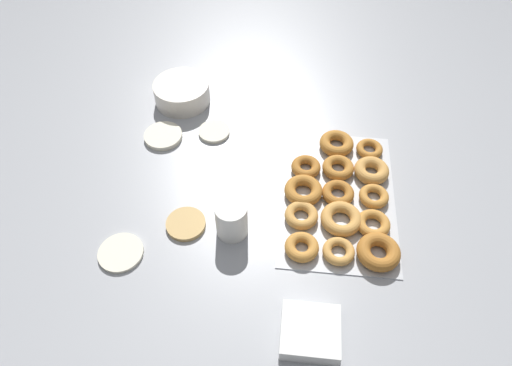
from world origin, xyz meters
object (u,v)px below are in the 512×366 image
Objects in this scene: donut_tray at (341,197)px; paper_cup at (232,219)px; pancake_2 at (186,224)px; batter_bowl at (182,92)px; pancake_3 at (121,253)px; pancake_0 at (163,136)px; pancake_1 at (214,132)px; container_stack at (310,332)px.

paper_cup is at bearing 114.32° from donut_tray.
batter_bowl reaches higher than pancake_2.
pancake_2 is at bearing -54.93° from pancake_3.
pancake_0 is 0.16m from pancake_1.
paper_cup reaches higher than batter_bowl.
paper_cup is at bearing -140.81° from pancake_0.
batter_bowl is at bearing -7.97° from pancake_0.
pancake_2 is at bearing -156.70° from pancake_0.
pancake_2 reaches higher than pancake_1.
container_stack is at bearing -149.56° from batter_bowl.
donut_tray reaches higher than pancake_3.
batter_bowl reaches higher than pancake_0.
batter_bowl is 1.77× the size of paper_cup.
donut_tray is 0.40m from container_stack.
donut_tray reaches higher than pancake_0.
pancake_2 is 0.18m from pancake_3.
pancake_2 is (-0.36, 0.02, 0.00)m from pancake_1.
batter_bowl is at bearing 12.65° from pancake_2.
batter_bowl reaches higher than pancake_1.
pancake_3 is at bearing 178.57° from pancake_0.
pancake_2 is 0.58× the size of batter_bowl.
pancake_0 is 0.58m from donut_tray.
container_stack is at bearing 169.46° from donut_tray.
pancake_1 is (0.04, -0.16, -0.00)m from pancake_0.
batter_bowl is at bearing 25.30° from paper_cup.
paper_cup is at bearing -91.79° from pancake_2.
donut_tray is 0.64m from batter_bowl.
pancake_2 is at bearing 88.21° from paper_cup.
pancake_1 is 0.85× the size of pancake_3.
pancake_0 reaches higher than pancake_2.
container_stack reaches higher than pancake_3.
donut_tray is at bearing -120.46° from pancake_1.
pancake_0 is 1.03× the size of pancake_3.
paper_cup is (0.10, -0.27, 0.05)m from pancake_3.
batter_bowl is 0.56m from paper_cup.
donut_tray is at bearing -73.08° from pancake_2.
container_stack is 1.27× the size of paper_cup.
pancake_0 is 0.42m from pancake_3.
pancake_3 is 0.88× the size of container_stack.
pancake_2 is 0.22× the size of donut_tray.
pancake_2 is at bearing -167.35° from batter_bowl.
pancake_0 is 1.20× the size of pancake_1.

